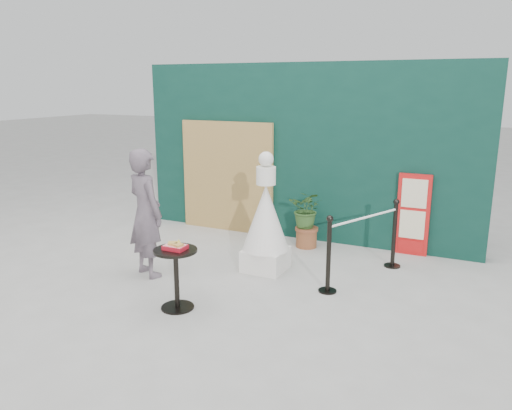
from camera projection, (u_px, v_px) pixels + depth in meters
ground at (215, 304)px, 6.16m from camera, size 60.00×60.00×0.00m
back_wall at (304, 153)px, 8.57m from camera, size 6.00×0.30×3.00m
bamboo_fence at (227, 177)px, 9.08m from camera, size 1.80×0.08×2.00m
woman at (146, 213)px, 6.92m from camera, size 0.78×0.66×1.80m
menu_board at (413, 215)px, 7.82m from camera, size 0.50×0.07×1.30m
statue at (266, 223)px, 7.15m from camera, size 0.68×0.68×1.74m
cafe_table at (176, 269)px, 5.94m from camera, size 0.52×0.52×0.75m
food_basket at (175, 246)px, 5.87m from camera, size 0.26×0.19×0.11m
planter at (307, 214)px, 8.20m from camera, size 0.57×0.49×0.96m
stanchion_barrier at (364, 245)px, 6.87m from camera, size 0.84×1.54×1.03m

